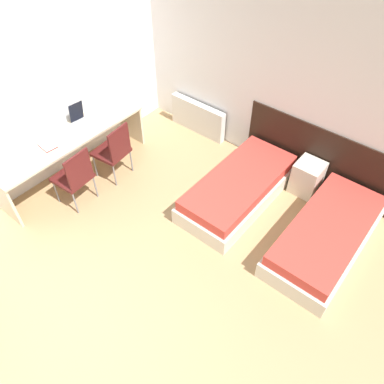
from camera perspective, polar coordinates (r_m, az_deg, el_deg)
name	(u,v)px	position (r m, az deg, el deg)	size (l,w,h in m)	color
ground_plane	(68,335)	(4.63, -18.32, -20.00)	(20.00, 20.00, 0.00)	tan
wall_back	(272,82)	(5.63, 12.10, 16.01)	(5.59, 0.05, 2.70)	white
wall_left	(55,85)	(5.78, -20.11, 15.05)	(0.05, 4.93, 2.70)	white
headboard_panel	(318,158)	(5.79, 18.63, 4.98)	(2.35, 0.03, 0.98)	black
bed_near_window	(239,188)	(5.48, 7.13, 0.56)	(0.89, 1.95, 0.42)	beige
bed_near_door	(326,236)	(5.17, 19.75, -6.28)	(0.89, 1.95, 0.42)	beige
nightstand	(307,177)	(5.77, 17.14, 2.14)	(0.38, 0.39, 0.52)	beige
radiator	(198,118)	(6.67, 0.88, 11.26)	(1.09, 0.12, 0.56)	silver
desk	(71,144)	(5.86, -17.99, 7.03)	(0.60, 2.42, 0.74)	beige
chair_near_laptop	(114,149)	(5.72, -11.81, 6.37)	(0.50, 0.50, 0.94)	#511919
chair_near_notebook	(75,175)	(5.42, -17.45, 2.42)	(0.49, 0.49, 0.94)	#511919
laptop	(81,120)	(5.92, -16.56, 10.46)	(0.34, 0.26, 0.33)	silver
open_notebook	(48,146)	(5.67, -21.16, 6.62)	(0.28, 0.20, 0.02)	#B21E1E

